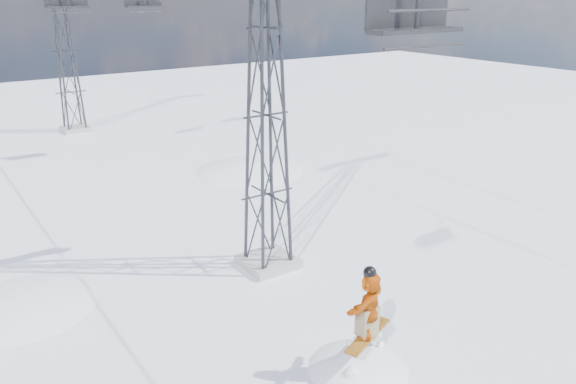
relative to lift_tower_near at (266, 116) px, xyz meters
name	(u,v)px	position (x,y,z in m)	size (l,w,h in m)	color
snow_terrain	(54,357)	(-5.57, 13.24, -15.06)	(39.00, 37.00, 22.00)	white
lift_tower_near	(266,116)	(0.00, 0.00, 0.00)	(5.20, 1.80, 11.43)	#999999
lift_tower_far	(65,52)	(0.00, 25.00, 0.00)	(5.20, 1.80, 11.43)	#999999
lift_chair_near	(414,18)	(-2.20, -8.23, 3.43)	(1.97, 0.57, 2.44)	black
lift_chair_mid	(144,2)	(2.20, 15.69, 3.28)	(2.12, 0.61, 2.63)	black
lift_chair_far	(67,2)	(-2.20, 14.35, 3.34)	(2.06, 0.59, 2.55)	black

